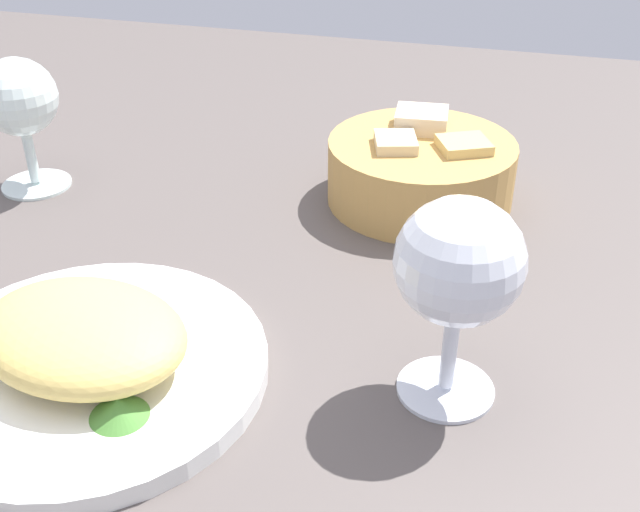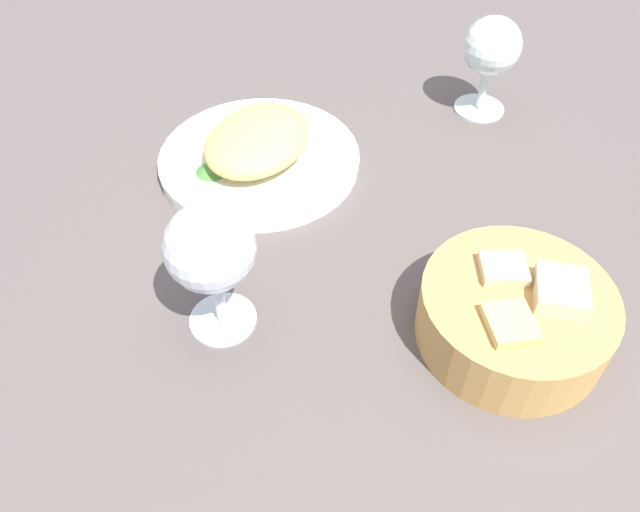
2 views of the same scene
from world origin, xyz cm
name	(u,v)px [view 2 (image 2 of 2)]	position (x,y,z in cm)	size (l,w,h in cm)	color
ground_plane	(339,182)	(0.00, 0.00, -1.00)	(140.00, 140.00, 2.00)	#544C49
plate	(260,159)	(0.61, -9.70, 0.70)	(23.92, 23.92, 1.40)	white
omelette	(258,140)	(0.61, -9.70, 3.54)	(14.67, 11.25, 4.27)	#DCBD64
lettuce_garnish	(211,167)	(5.15, -13.89, 2.04)	(3.67, 3.67, 1.28)	#488334
bread_basket	(515,315)	(18.01, 21.12, 3.19)	(17.15, 17.15, 7.67)	tan
wine_glass_near	(210,252)	(23.79, -4.97, 9.49)	(7.90, 7.90, 13.97)	silver
wine_glass_far	(491,51)	(-18.44, 14.32, 8.46)	(7.19, 7.19, 12.69)	silver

